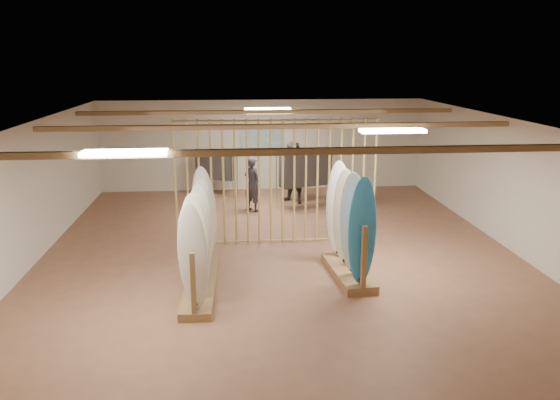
{
  "coord_description": "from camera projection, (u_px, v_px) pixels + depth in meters",
  "views": [
    {
      "loc": [
        -1.0,
        -10.85,
        4.06
      ],
      "look_at": [
        0.0,
        0.0,
        1.2
      ],
      "focal_mm": 35.0,
      "sensor_mm": 36.0,
      "label": 1
    }
  ],
  "objects": [
    {
      "name": "floor",
      "position": [
        280.0,
        255.0,
        11.57
      ],
      "size": [
        12.0,
        12.0,
        0.0
      ],
      "primitive_type": "plane",
      "color": "#905E45",
      "rests_on": "ground"
    },
    {
      "name": "ceiling",
      "position": [
        280.0,
        122.0,
        10.86
      ],
      "size": [
        12.0,
        12.0,
        0.0
      ],
      "primitive_type": "plane",
      "rotation": [
        3.14,
        0.0,
        0.0
      ],
      "color": "gray",
      "rests_on": "ground"
    },
    {
      "name": "wall_back",
      "position": [
        262.0,
        145.0,
        16.99
      ],
      "size": [
        12.0,
        0.0,
        12.0
      ],
      "primitive_type": "plane",
      "rotation": [
        1.57,
        0.0,
        0.0
      ],
      "color": "beige",
      "rests_on": "ground"
    },
    {
      "name": "wall_front",
      "position": [
        335.0,
        333.0,
        5.43
      ],
      "size": [
        12.0,
        0.0,
        12.0
      ],
      "primitive_type": "plane",
      "rotation": [
        -1.57,
        0.0,
        0.0
      ],
      "color": "beige",
      "rests_on": "ground"
    },
    {
      "name": "wall_left",
      "position": [
        28.0,
        196.0,
        10.77
      ],
      "size": [
        0.0,
        12.0,
        12.0
      ],
      "primitive_type": "plane",
      "rotation": [
        1.57,
        0.0,
        1.57
      ],
      "color": "beige",
      "rests_on": "ground"
    },
    {
      "name": "wall_right",
      "position": [
        513.0,
        185.0,
        11.66
      ],
      "size": [
        0.0,
        12.0,
        12.0
      ],
      "primitive_type": "plane",
      "rotation": [
        1.57,
        0.0,
        -1.57
      ],
      "color": "beige",
      "rests_on": "ground"
    },
    {
      "name": "ceiling_slats",
      "position": [
        280.0,
        126.0,
        10.88
      ],
      "size": [
        9.5,
        6.12,
        0.1
      ],
      "primitive_type": "cube",
      "color": "olive",
      "rests_on": "ground"
    },
    {
      "name": "light_panels",
      "position": [
        280.0,
        125.0,
        10.87
      ],
      "size": [
        1.2,
        0.35,
        0.06
      ],
      "primitive_type": "cube",
      "color": "white",
      "rests_on": "ground"
    },
    {
      "name": "bamboo_partition",
      "position": [
        277.0,
        182.0,
        11.98
      ],
      "size": [
        4.45,
        0.05,
        2.78
      ],
      "color": "tan",
      "rests_on": "ground"
    },
    {
      "name": "poster",
      "position": [
        262.0,
        139.0,
        16.92
      ],
      "size": [
        1.4,
        0.03,
        0.9
      ],
      "primitive_type": "cube",
      "color": "teal",
      "rests_on": "ground"
    },
    {
      "name": "rack_left",
      "position": [
        200.0,
        253.0,
        9.76
      ],
      "size": [
        0.62,
        2.77,
        1.93
      ],
      "rotation": [
        0.0,
        0.0,
        -0.03
      ],
      "color": "olive",
      "rests_on": "floor"
    },
    {
      "name": "rack_right",
      "position": [
        349.0,
        241.0,
        10.23
      ],
      "size": [
        0.74,
        1.88,
        2.13
      ],
      "rotation": [
        0.0,
        0.0,
        0.09
      ],
      "color": "olive",
      "rests_on": "floor"
    },
    {
      "name": "clothing_rack_a",
      "position": [
        215.0,
        167.0,
        16.36
      ],
      "size": [
        1.2,
        0.73,
        1.35
      ],
      "rotation": [
        0.0,
        0.0,
        -0.39
      ],
      "color": "silver",
      "rests_on": "floor"
    },
    {
      "name": "clothing_rack_b",
      "position": [
        306.0,
        169.0,
        14.99
      ],
      "size": [
        1.49,
        0.86,
        1.67
      ],
      "rotation": [
        0.0,
        0.0,
        0.35
      ],
      "color": "silver",
      "rests_on": "floor"
    },
    {
      "name": "shopper_a",
      "position": [
        252.0,
        180.0,
        14.65
      ],
      "size": [
        0.74,
        0.73,
        1.7
      ],
      "primitive_type": "imported",
      "rotation": [
        0.0,
        0.0,
        2.37
      ],
      "color": "#2A2A32",
      "rests_on": "floor"
    },
    {
      "name": "shopper_b",
      "position": [
        294.0,
        169.0,
        15.42
      ],
      "size": [
        1.22,
        1.19,
        1.99
      ],
      "primitive_type": "imported",
      "rotation": [
        0.0,
        0.0,
        -0.7
      ],
      "color": "#342E28",
      "rests_on": "floor"
    }
  ]
}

